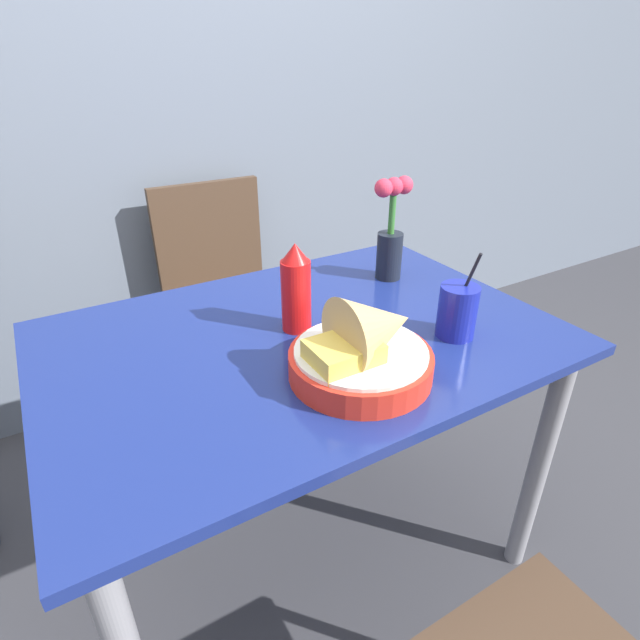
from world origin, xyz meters
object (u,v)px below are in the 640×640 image
Objects in this scene: drink_cup at (457,313)px; ketchup_bottle at (296,289)px; chair_far_window at (221,284)px; food_basket at (366,347)px; flower_vase at (391,233)px.

ketchup_bottle is at bearing 144.41° from drink_cup.
chair_far_window is 4.37× the size of drink_cup.
chair_far_window is 3.15× the size of food_basket.
drink_cup is at bearing -78.66° from chair_far_window.
food_basket reaches higher than chair_far_window.
food_basket is 0.23m from ketchup_bottle.
flower_vase is (0.33, 0.35, 0.07)m from food_basket.
chair_far_window is at bearing 112.31° from flower_vase.
flower_vase is at bearing 78.20° from drink_cup.
ketchup_bottle is (-0.09, -0.77, 0.31)m from chair_far_window.
drink_cup is (0.28, -0.20, -0.04)m from ketchup_bottle.
chair_far_window is 1.03m from drink_cup.
food_basket is at bearing -174.72° from drink_cup.
flower_vase is (0.27, -0.65, 0.34)m from chair_far_window.
flower_vase reaches higher than drink_cup.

